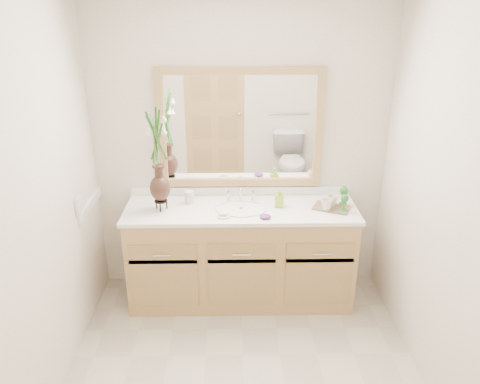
{
  "coord_description": "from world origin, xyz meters",
  "views": [
    {
      "loc": [
        -0.07,
        -2.36,
        2.36
      ],
      "look_at": [
        -0.01,
        0.65,
        1.12
      ],
      "focal_mm": 35.0,
      "sensor_mm": 36.0,
      "label": 1
    }
  ],
  "objects_px": {
    "flower_vase": "(157,147)",
    "soap_bottle": "(279,198)",
    "tray": "(331,208)",
    "tumbler": "(189,197)"
  },
  "relations": [
    {
      "from": "flower_vase",
      "to": "soap_bottle",
      "type": "relative_size",
      "value": 5.51
    },
    {
      "from": "flower_vase",
      "to": "tray",
      "type": "distance_m",
      "value": 1.44
    },
    {
      "from": "flower_vase",
      "to": "tumbler",
      "type": "relative_size",
      "value": 7.59
    },
    {
      "from": "flower_vase",
      "to": "soap_bottle",
      "type": "xyz_separation_m",
      "value": [
        0.93,
        0.04,
        -0.45
      ]
    },
    {
      "from": "soap_bottle",
      "to": "tray",
      "type": "xyz_separation_m",
      "value": [
        0.41,
        -0.05,
        -0.06
      ]
    },
    {
      "from": "tumbler",
      "to": "soap_bottle",
      "type": "distance_m",
      "value": 0.73
    },
    {
      "from": "flower_vase",
      "to": "tray",
      "type": "height_order",
      "value": "flower_vase"
    },
    {
      "from": "flower_vase",
      "to": "tumbler",
      "type": "bearing_deg",
      "value": 31.42
    },
    {
      "from": "flower_vase",
      "to": "tray",
      "type": "xyz_separation_m",
      "value": [
        1.34,
        -0.0,
        -0.51
      ]
    },
    {
      "from": "soap_bottle",
      "to": "tray",
      "type": "bearing_deg",
      "value": -1.87
    }
  ]
}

